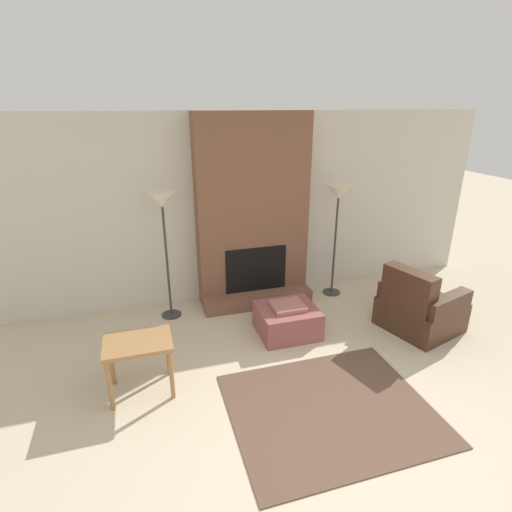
{
  "coord_description": "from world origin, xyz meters",
  "views": [
    {
      "loc": [
        -1.48,
        -2.16,
        2.68
      ],
      "look_at": [
        0.0,
        2.76,
        0.71
      ],
      "focal_mm": 28.0,
      "sensor_mm": 36.0,
      "label": 1
    }
  ],
  "objects_px": {
    "ottoman": "(287,320)",
    "floor_lamp_right": "(338,200)",
    "armchair": "(418,310)",
    "floor_lamp_left": "(162,209)",
    "side_table": "(138,349)"
  },
  "relations": [
    {
      "from": "armchair",
      "to": "floor_lamp_left",
      "type": "bearing_deg",
      "value": 50.59
    },
    {
      "from": "ottoman",
      "to": "side_table",
      "type": "distance_m",
      "value": 1.88
    },
    {
      "from": "ottoman",
      "to": "floor_lamp_left",
      "type": "xyz_separation_m",
      "value": [
        -1.34,
        0.86,
        1.29
      ]
    },
    {
      "from": "side_table",
      "to": "floor_lamp_right",
      "type": "relative_size",
      "value": 0.39
    },
    {
      "from": "ottoman",
      "to": "floor_lamp_left",
      "type": "bearing_deg",
      "value": 147.31
    },
    {
      "from": "side_table",
      "to": "floor_lamp_right",
      "type": "xyz_separation_m",
      "value": [
        2.8,
        1.45,
        0.95
      ]
    },
    {
      "from": "floor_lamp_right",
      "to": "floor_lamp_left",
      "type": "bearing_deg",
      "value": 180.0
    },
    {
      "from": "armchair",
      "to": "floor_lamp_left",
      "type": "xyz_separation_m",
      "value": [
        -2.93,
        1.24,
        1.2
      ]
    },
    {
      "from": "ottoman",
      "to": "floor_lamp_right",
      "type": "relative_size",
      "value": 0.43
    },
    {
      "from": "ottoman",
      "to": "floor_lamp_left",
      "type": "relative_size",
      "value": 0.42
    },
    {
      "from": "armchair",
      "to": "floor_lamp_left",
      "type": "relative_size",
      "value": 0.61
    },
    {
      "from": "ottoman",
      "to": "floor_lamp_right",
      "type": "bearing_deg",
      "value": 39.36
    },
    {
      "from": "side_table",
      "to": "floor_lamp_right",
      "type": "height_order",
      "value": "floor_lamp_right"
    },
    {
      "from": "floor_lamp_left",
      "to": "floor_lamp_right",
      "type": "xyz_separation_m",
      "value": [
        2.38,
        0.0,
        -0.04
      ]
    },
    {
      "from": "armchair",
      "to": "floor_lamp_right",
      "type": "xyz_separation_m",
      "value": [
        -0.55,
        1.24,
        1.16
      ]
    }
  ]
}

